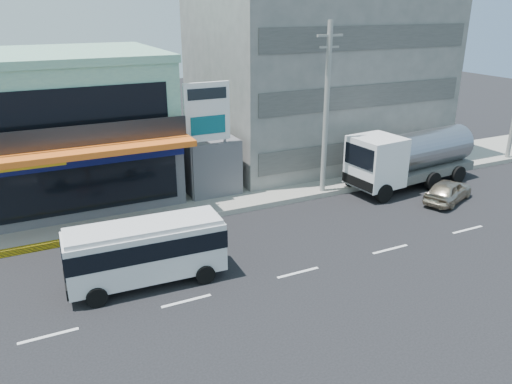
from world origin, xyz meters
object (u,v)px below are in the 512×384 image
(concrete_building, at_px, (316,61))
(tanker_truck, at_px, (408,157))
(satellite_dish, at_px, (205,135))
(motorcycle_rider, at_px, (120,246))
(shop_building, at_px, (55,131))
(utility_pole_near, at_px, (326,110))
(minibus, at_px, (146,248))
(billboard, at_px, (207,119))
(sedan, at_px, (448,191))

(concrete_building, relative_size, tanker_truck, 1.74)
(satellite_dish, bearing_deg, motorcycle_rider, -135.42)
(shop_building, height_order, satellite_dish, shop_building)
(utility_pole_near, xyz_separation_m, minibus, (-11.96, -5.39, -3.58))
(utility_pole_near, height_order, tanker_truck, utility_pole_near)
(shop_building, distance_m, minibus, 12.35)
(motorcycle_rider, bearing_deg, concrete_building, 32.32)
(shop_building, xyz_separation_m, billboard, (7.50, -4.75, 0.93))
(billboard, height_order, utility_pole_near, utility_pole_near)
(shop_building, xyz_separation_m, sedan, (20.00, -10.58, -3.32))
(tanker_truck, bearing_deg, concrete_building, 100.72)
(shop_building, bearing_deg, sedan, -27.88)
(minibus, bearing_deg, billboard, 52.78)
(sedan, height_order, motorcycle_rider, motorcycle_rider)
(minibus, bearing_deg, utility_pole_near, 24.26)
(concrete_building, xyz_separation_m, tanker_truck, (1.62, -8.54, -5.10))
(billboard, bearing_deg, minibus, -127.22)
(billboard, xyz_separation_m, tanker_truck, (12.12, -2.74, -3.03))
(utility_pole_near, height_order, minibus, utility_pole_near)
(utility_pole_near, relative_size, sedan, 2.53)
(billboard, relative_size, motorcycle_rider, 3.48)
(concrete_building, bearing_deg, minibus, -140.86)
(shop_building, distance_m, concrete_building, 18.28)
(shop_building, height_order, minibus, shop_building)
(satellite_dish, relative_size, sedan, 0.38)
(billboard, height_order, tanker_truck, billboard)
(motorcycle_rider, bearing_deg, tanker_truck, 6.14)
(sedan, xyz_separation_m, motorcycle_rider, (-18.59, 1.14, -0.02))
(billboard, bearing_deg, concrete_building, 28.92)
(concrete_building, bearing_deg, shop_building, -176.65)
(satellite_dish, bearing_deg, shop_building, 159.79)
(concrete_building, distance_m, minibus, 21.28)
(sedan, bearing_deg, satellite_dish, 35.56)
(shop_building, height_order, tanker_truck, shop_building)
(utility_pole_near, bearing_deg, satellite_dish, 149.04)
(tanker_truck, height_order, motorcycle_rider, tanker_truck)
(tanker_truck, bearing_deg, satellite_dish, 158.67)
(concrete_building, relative_size, motorcycle_rider, 8.06)
(shop_building, bearing_deg, concrete_building, 3.35)
(shop_building, relative_size, satellite_dish, 8.27)
(satellite_dish, relative_size, billboard, 0.22)
(satellite_dish, xyz_separation_m, sedan, (12.00, -7.64, -2.90))
(tanker_truck, bearing_deg, minibus, -165.78)
(motorcycle_rider, bearing_deg, billboard, 37.63)
(concrete_building, relative_size, satellite_dish, 10.67)
(sedan, bearing_deg, tanker_truck, -14.91)
(minibus, distance_m, motorcycle_rider, 2.73)
(shop_building, relative_size, minibus, 1.94)
(satellite_dish, xyz_separation_m, motorcycle_rider, (-6.59, -6.50, -2.92))
(satellite_dish, distance_m, billboard, 2.31)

